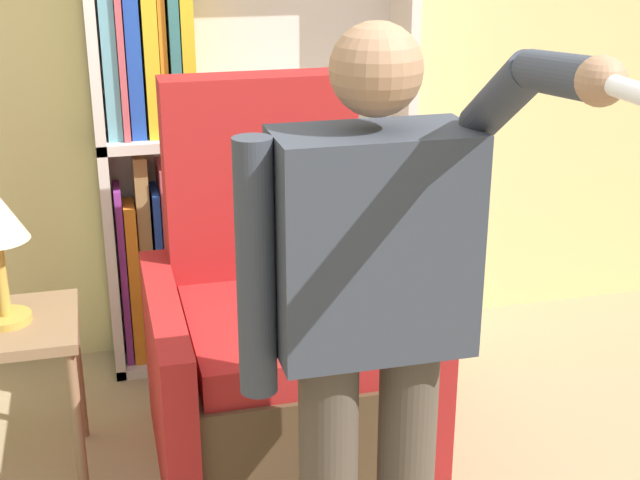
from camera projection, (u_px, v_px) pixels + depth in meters
name	position (u px, v px, depth m)	size (l,w,h in m)	color
wall_back	(188.00, 22.00, 3.56)	(8.00, 0.11, 2.80)	#DBCC84
bookcase	(216.00, 145.00, 3.60)	(1.27, 0.28, 1.94)	silver
armchair	(279.00, 350.00, 3.08)	(0.88, 0.89, 1.30)	#4C3823
person_standing	(372.00, 313.00, 2.12)	(0.61, 0.78, 1.61)	#473D33
side_table	(10.00, 349.00, 2.91)	(0.44, 0.44, 0.58)	#846647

